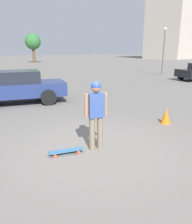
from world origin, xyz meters
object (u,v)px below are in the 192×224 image
object	(u,v)px
person	(96,109)
traffic_cone	(166,116)
car_parked_near	(15,87)
skateboard	(66,151)

from	to	relation	value
person	traffic_cone	xyz separation A→B (m)	(0.06, 3.05, -0.75)
person	car_parked_near	xyz separation A→B (m)	(-6.06, 0.46, -0.24)
person	traffic_cone	bearing A→B (deg)	20.78
person	skateboard	size ratio (longest dim) A/B	2.07
car_parked_near	traffic_cone	distance (m)	6.66
person	skateboard	bearing A→B (deg)	-178.17
traffic_cone	skateboard	bearing A→B (deg)	-94.80
person	skateboard	distance (m)	1.20
skateboard	car_parked_near	xyz separation A→B (m)	(-5.80, 1.16, 0.70)
car_parked_near	traffic_cone	xyz separation A→B (m)	(6.12, 2.59, -0.52)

